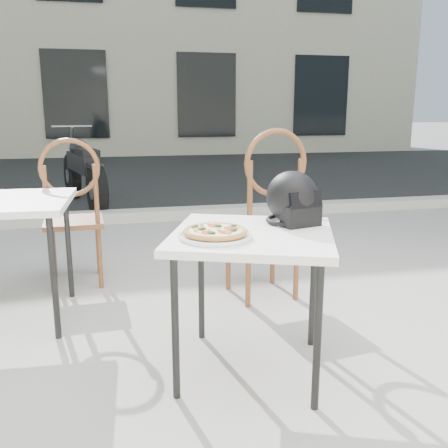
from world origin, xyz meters
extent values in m
plane|color=#9D9995|center=(0.00, 0.00, 0.00)|extent=(80.00, 80.00, 0.00)
cube|color=black|center=(0.00, 7.00, 0.00)|extent=(30.00, 8.00, 0.00)
cube|color=#A7A59D|center=(0.00, 3.00, 0.06)|extent=(30.00, 0.25, 0.12)
cube|color=beige|center=(0.00, 14.00, 3.50)|extent=(16.00, 6.00, 7.00)
cube|color=black|center=(-1.70, 10.98, 1.60)|extent=(1.60, 0.08, 2.20)
cube|color=black|center=(1.70, 10.98, 1.60)|extent=(1.60, 0.08, 2.20)
cube|color=black|center=(5.00, 10.98, 1.60)|extent=(1.60, 0.08, 2.20)
cube|color=white|center=(-0.29, -0.49, 0.67)|extent=(0.94, 0.94, 0.04)
cylinder|color=black|center=(-0.68, -0.66, 0.33)|extent=(0.04, 0.04, 0.66)
cylinder|color=black|center=(-0.12, -0.88, 0.33)|extent=(0.04, 0.04, 0.66)
cylinder|color=black|center=(-0.46, -0.10, 0.33)|extent=(0.04, 0.04, 0.66)
cylinder|color=black|center=(0.10, -0.32, 0.33)|extent=(0.04, 0.04, 0.66)
cylinder|color=white|center=(-0.48, -0.56, 0.70)|extent=(0.35, 0.35, 0.01)
torus|color=white|center=(-0.48, -0.56, 0.70)|extent=(0.37, 0.37, 0.02)
cylinder|color=#CF8F4B|center=(-0.48, -0.56, 0.72)|extent=(0.28, 0.28, 0.01)
torus|color=#CF8F4B|center=(-0.48, -0.56, 0.73)|extent=(0.29, 0.29, 0.02)
cylinder|color=red|center=(-0.48, -0.56, 0.73)|extent=(0.25, 0.25, 0.00)
cylinder|color=#F3E4BA|center=(-0.48, -0.56, 0.73)|extent=(0.25, 0.25, 0.00)
cylinder|color=red|center=(-0.41, -0.55, 0.73)|extent=(0.06, 0.06, 0.00)
cylinder|color=red|center=(-0.47, -0.49, 0.73)|extent=(0.06, 0.06, 0.00)
cylinder|color=red|center=(-0.54, -0.54, 0.73)|extent=(0.06, 0.06, 0.00)
cylinder|color=red|center=(-0.53, -0.61, 0.73)|extent=(0.06, 0.06, 0.00)
cylinder|color=red|center=(-0.45, -0.62, 0.73)|extent=(0.06, 0.06, 0.00)
ellipsoid|color=#153312|center=(-0.46, -0.51, 0.73)|extent=(0.04, 0.03, 0.01)
ellipsoid|color=#153312|center=(-0.54, -0.55, 0.73)|extent=(0.05, 0.05, 0.01)
ellipsoid|color=#153312|center=(-0.41, -0.60, 0.73)|extent=(0.03, 0.04, 0.01)
ellipsoid|color=#153312|center=(-0.51, -0.63, 0.73)|extent=(0.05, 0.05, 0.01)
ellipsoid|color=#153312|center=(-0.39, -0.53, 0.73)|extent=(0.04, 0.04, 0.01)
ellipsoid|color=#153312|center=(-0.56, -0.50, 0.73)|extent=(0.05, 0.05, 0.01)
cylinder|color=#CFBF7F|center=(-0.47, -0.59, 0.74)|extent=(0.02, 0.02, 0.02)
cylinder|color=#CFBF7F|center=(-0.53, -0.49, 0.74)|extent=(0.03, 0.02, 0.02)
cylinder|color=#CFBF7F|center=(-0.42, -0.55, 0.74)|extent=(0.03, 0.02, 0.02)
cylinder|color=#CFBF7F|center=(-0.49, -0.47, 0.74)|extent=(0.02, 0.02, 0.02)
cylinder|color=#CFBF7F|center=(-0.44, -0.65, 0.74)|extent=(0.03, 0.02, 0.02)
cylinder|color=#CFBF7F|center=(-0.57, -0.58, 0.74)|extent=(0.03, 0.02, 0.02)
cylinder|color=#CFBF7F|center=(-0.38, -0.58, 0.74)|extent=(0.02, 0.02, 0.02)
cylinder|color=#CFBF7F|center=(-0.52, -0.61, 0.74)|extent=(0.03, 0.02, 0.02)
ellipsoid|color=black|center=(-0.05, -0.35, 0.82)|extent=(0.31, 0.32, 0.26)
cube|color=black|center=(-0.03, -0.43, 0.74)|extent=(0.20, 0.14, 0.10)
torus|color=black|center=(-0.05, -0.35, 0.71)|extent=(0.31, 0.31, 0.02)
cube|color=black|center=(-0.02, -0.46, 0.83)|extent=(0.18, 0.08, 0.08)
cube|color=brown|center=(0.05, 0.47, 0.49)|extent=(0.49, 0.49, 0.04)
cylinder|color=brown|center=(0.20, 0.66, 0.24)|extent=(0.04, 0.04, 0.48)
cylinder|color=brown|center=(-0.14, 0.61, 0.24)|extent=(0.04, 0.04, 0.48)
cylinder|color=brown|center=(0.25, 0.32, 0.24)|extent=(0.04, 0.04, 0.48)
cylinder|color=brown|center=(-0.10, 0.27, 0.24)|extent=(0.04, 0.04, 0.48)
cylinder|color=brown|center=(0.25, 0.31, 0.72)|extent=(0.04, 0.04, 0.46)
cylinder|color=brown|center=(-0.09, 0.26, 0.72)|extent=(0.04, 0.04, 0.46)
torus|color=brown|center=(0.08, 0.28, 0.92)|extent=(0.43, 0.10, 0.43)
cube|color=white|center=(-1.55, 0.41, 0.72)|extent=(0.81, 0.81, 0.04)
cylinder|color=black|center=(-1.25, 0.07, 0.35)|extent=(0.04, 0.04, 0.70)
cylinder|color=black|center=(-1.22, 0.71, 0.35)|extent=(0.04, 0.04, 0.70)
cube|color=brown|center=(-1.19, 0.99, 0.46)|extent=(0.43, 0.43, 0.04)
cylinder|color=brown|center=(-1.04, 1.16, 0.22)|extent=(0.03, 0.03, 0.45)
cylinder|color=brown|center=(-1.36, 1.15, 0.22)|extent=(0.03, 0.03, 0.45)
cylinder|color=brown|center=(-1.02, 0.84, 0.22)|extent=(0.03, 0.03, 0.45)
cylinder|color=brown|center=(-1.35, 0.82, 0.22)|extent=(0.03, 0.03, 0.45)
cylinder|color=brown|center=(-1.02, 0.83, 0.67)|extent=(0.03, 0.03, 0.43)
cylinder|color=brown|center=(-1.35, 0.81, 0.67)|extent=(0.03, 0.03, 0.43)
torus|color=brown|center=(-1.18, 0.82, 0.86)|extent=(0.40, 0.05, 0.40)
cylinder|color=black|center=(-1.46, 4.75, 0.31)|extent=(0.28, 0.63, 0.62)
cylinder|color=slate|center=(-1.46, 4.75, 0.31)|extent=(0.19, 0.24, 0.21)
cylinder|color=black|center=(-1.09, 3.35, 0.31)|extent=(0.28, 0.63, 0.62)
cylinder|color=slate|center=(-1.09, 3.35, 0.31)|extent=(0.19, 0.24, 0.21)
cube|color=black|center=(-1.27, 4.05, 0.57)|extent=(0.46, 1.10, 0.23)
ellipsoid|color=black|center=(-1.31, 4.20, 0.74)|extent=(0.33, 0.47, 0.23)
cube|color=black|center=(-1.19, 3.75, 0.72)|extent=(0.33, 0.55, 0.08)
cylinder|color=slate|center=(-1.44, 4.67, 0.64)|extent=(0.13, 0.33, 0.74)
cylinder|color=slate|center=(-1.40, 4.55, 1.01)|extent=(0.53, 0.17, 0.03)
cube|color=black|center=(-1.09, 3.37, 0.60)|extent=(0.20, 0.26, 0.05)
camera|label=1|loc=(-0.91, -2.64, 1.25)|focal=40.00mm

